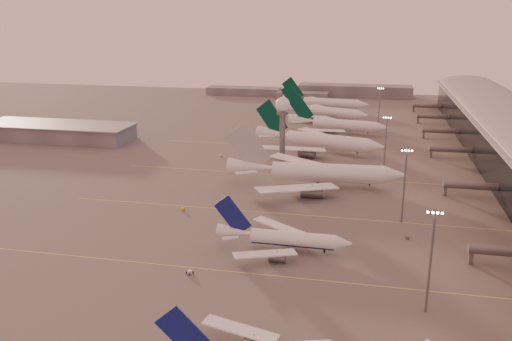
# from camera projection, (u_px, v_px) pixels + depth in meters

# --- Properties ---
(ground) EXTENTS (700.00, 700.00, 0.00)m
(ground) POSITION_uv_depth(u_px,v_px,m) (184.00, 286.00, 134.99)
(ground) COLOR #595656
(ground) RESTS_ON ground
(taxiway_markings) EXTENTS (180.00, 185.25, 0.02)m
(taxiway_markings) POSITION_uv_depth(u_px,v_px,m) (324.00, 216.00, 181.55)
(taxiway_markings) COLOR #ECE453
(taxiway_markings) RESTS_ON ground
(hangar) EXTENTS (82.00, 27.00, 8.50)m
(hangar) POSITION_uv_depth(u_px,v_px,m) (57.00, 131.00, 289.14)
(hangar) COLOR slate
(hangar) RESTS_ON ground
(radar_tower) EXTENTS (6.40, 6.40, 31.10)m
(radar_tower) POSITION_uv_depth(u_px,v_px,m) (283.00, 117.00, 240.72)
(radar_tower) COLOR slate
(radar_tower) RESTS_ON ground
(mast_a) EXTENTS (3.60, 0.56, 25.00)m
(mast_a) POSITION_uv_depth(u_px,v_px,m) (431.00, 257.00, 119.54)
(mast_a) COLOR slate
(mast_a) RESTS_ON ground
(mast_b) EXTENTS (3.60, 0.56, 25.00)m
(mast_b) POSITION_uv_depth(u_px,v_px,m) (405.00, 182.00, 171.75)
(mast_b) COLOR slate
(mast_b) RESTS_ON ground
(mast_c) EXTENTS (3.60, 0.56, 25.00)m
(mast_c) POSITION_uv_depth(u_px,v_px,m) (385.00, 142.00, 224.37)
(mast_c) COLOR slate
(mast_c) RESTS_ON ground
(mast_d) EXTENTS (3.60, 0.56, 25.00)m
(mast_d) POSITION_uv_depth(u_px,v_px,m) (379.00, 106.00, 309.24)
(mast_d) COLOR slate
(mast_d) RESTS_ON ground
(distant_horizon) EXTENTS (165.00, 37.50, 9.00)m
(distant_horizon) POSITION_uv_depth(u_px,v_px,m) (320.00, 91.00, 438.52)
(distant_horizon) COLOR slate
(distant_horizon) RESTS_ON ground
(narrowbody_mid) EXTENTS (39.79, 31.79, 15.55)m
(narrowbody_mid) POSITION_uv_depth(u_px,v_px,m) (283.00, 240.00, 154.20)
(narrowbody_mid) COLOR white
(narrowbody_mid) RESTS_ON ground
(widebody_white) EXTENTS (70.16, 56.08, 24.66)m
(widebody_white) POSITION_uv_depth(u_px,v_px,m) (316.00, 176.00, 210.66)
(widebody_white) COLOR white
(widebody_white) RESTS_ON ground
(greentail_a) EXTENTS (64.77, 51.64, 24.04)m
(greentail_a) POSITION_uv_depth(u_px,v_px,m) (318.00, 143.00, 263.15)
(greentail_a) COLOR white
(greentail_a) RESTS_ON ground
(greentail_b) EXTENTS (57.34, 45.90, 21.00)m
(greentail_b) POSITION_uv_depth(u_px,v_px,m) (338.00, 127.00, 304.09)
(greentail_b) COLOR white
(greentail_b) RESTS_ON ground
(greentail_c) EXTENTS (57.89, 45.99, 21.83)m
(greentail_c) POSITION_uv_depth(u_px,v_px,m) (323.00, 114.00, 342.54)
(greentail_c) COLOR white
(greentail_c) RESTS_ON ground
(greentail_d) EXTENTS (61.19, 49.10, 22.30)m
(greentail_d) POSITION_uv_depth(u_px,v_px,m) (325.00, 105.00, 374.53)
(greentail_d) COLOR white
(greentail_d) RESTS_ON ground
(gsv_catering_a) EXTENTS (4.64, 3.20, 3.49)m
(gsv_catering_a) POSITION_uv_depth(u_px,v_px,m) (429.00, 337.00, 110.84)
(gsv_catering_a) COLOR white
(gsv_catering_a) RESTS_ON ground
(gsv_tug_mid) EXTENTS (3.88, 3.48, 0.95)m
(gsv_tug_mid) POSITION_uv_depth(u_px,v_px,m) (190.00, 272.00, 140.95)
(gsv_tug_mid) COLOR white
(gsv_tug_mid) RESTS_ON ground
(gsv_truck_b) EXTENTS (4.94, 2.56, 1.90)m
(gsv_truck_b) POSITION_uv_depth(u_px,v_px,m) (409.00, 236.00, 162.71)
(gsv_truck_b) COLOR #56585B
(gsv_truck_b) RESTS_ON ground
(gsv_truck_c) EXTENTS (4.23, 5.42, 2.10)m
(gsv_truck_c) POSITION_uv_depth(u_px,v_px,m) (183.00, 207.00, 186.32)
(gsv_truck_c) COLOR yellow
(gsv_truck_c) RESTS_ON ground
(gsv_catering_b) EXTENTS (5.52, 2.93, 4.37)m
(gsv_catering_b) POSITION_uv_depth(u_px,v_px,m) (429.00, 207.00, 182.91)
(gsv_catering_b) COLOR white
(gsv_catering_b) RESTS_ON ground
(gsv_tug_far) EXTENTS (3.13, 4.07, 1.03)m
(gsv_tug_far) POSITION_uv_depth(u_px,v_px,m) (306.00, 170.00, 232.45)
(gsv_tug_far) COLOR white
(gsv_tug_far) RESTS_ON ground
(gsv_truck_d) EXTENTS (3.44, 5.03, 1.92)m
(gsv_truck_d) POSITION_uv_depth(u_px,v_px,m) (221.00, 154.00, 255.82)
(gsv_truck_d) COLOR white
(gsv_truck_d) RESTS_ON ground
(gsv_tug_hangar) EXTENTS (4.23, 3.54, 1.04)m
(gsv_tug_hangar) POSITION_uv_depth(u_px,v_px,m) (365.00, 149.00, 267.46)
(gsv_tug_hangar) COLOR white
(gsv_tug_hangar) RESTS_ON ground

